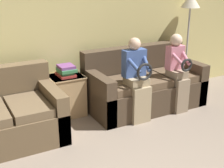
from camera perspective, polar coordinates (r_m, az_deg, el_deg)
name	(u,v)px	position (r m, az deg, el deg)	size (l,w,h in m)	color
wall_back	(46,29)	(4.65, -11.94, 9.89)	(7.66, 0.06, 2.55)	#DBCC7F
couch_main	(143,86)	(4.98, 5.76, -0.45)	(1.82, 0.89, 0.92)	#473828
couch_side	(7,117)	(4.18, -18.67, -5.73)	(1.31, 0.97, 0.88)	brown
child_left_seated	(137,77)	(4.39, 4.63, 1.30)	(0.34, 0.38, 1.19)	tan
child_right_seated	(178,69)	(4.81, 11.96, 2.74)	(0.27, 0.38, 1.18)	gray
side_shelf	(67,95)	(4.70, -8.28, -1.97)	(0.49, 0.45, 0.61)	tan
book_stack	(66,71)	(4.58, -8.42, 2.41)	(0.24, 0.31, 0.16)	#BC3833
floor_lamp	(190,8)	(5.64, 14.10, 13.30)	(0.33, 0.33, 1.72)	#2D2B28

